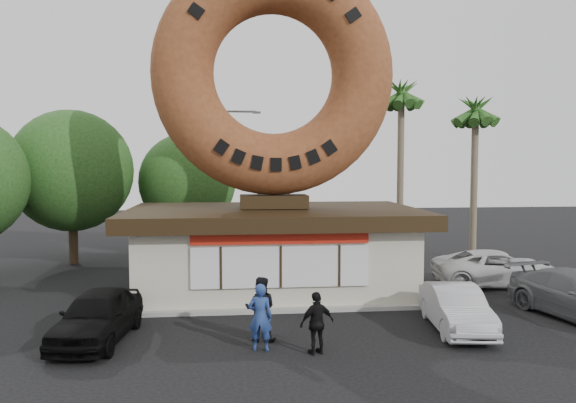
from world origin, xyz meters
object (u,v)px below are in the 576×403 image
(giant_donut, at_px, (273,74))
(person_center, at_px, (260,309))
(donut_shop, at_px, (274,247))
(car_silver, at_px, (456,308))
(street_lamp, at_px, (227,173))
(person_left, at_px, (260,317))
(car_black, at_px, (98,316))
(person_right, at_px, (317,323))
(car_white, at_px, (499,268))

(giant_donut, relative_size, person_center, 5.04)
(donut_shop, bearing_deg, car_silver, -47.61)
(donut_shop, height_order, giant_donut, giant_donut)
(giant_donut, height_order, person_center, giant_donut)
(donut_shop, bearing_deg, street_lamp, 100.50)
(person_left, xyz_separation_m, car_silver, (5.98, 1.26, -0.25))
(donut_shop, distance_m, street_lamp, 10.54)
(car_silver, bearing_deg, person_center, -169.19)
(donut_shop, relative_size, person_center, 6.09)
(person_left, bearing_deg, donut_shop, -86.53)
(donut_shop, distance_m, person_left, 6.96)
(car_black, bearing_deg, person_left, -8.89)
(street_lamp, relative_size, person_right, 4.81)
(street_lamp, relative_size, car_black, 1.86)
(street_lamp, height_order, car_silver, street_lamp)
(person_right, xyz_separation_m, car_black, (-6.02, 1.68, -0.10))
(donut_shop, relative_size, giant_donut, 1.21)
(street_lamp, distance_m, car_white, 15.38)
(giant_donut, xyz_separation_m, car_white, (9.24, 0.02, -7.71))
(donut_shop, relative_size, person_right, 6.74)
(person_left, distance_m, car_white, 12.24)
(giant_donut, distance_m, car_silver, 10.85)
(person_left, height_order, car_silver, person_left)
(car_silver, xyz_separation_m, car_white, (4.14, 5.63, 0.06))
(person_center, height_order, car_white, person_center)
(street_lamp, xyz_separation_m, car_black, (-3.57, -15.61, -3.75))
(donut_shop, xyz_separation_m, car_white, (9.24, 0.04, -1.04))
(person_right, distance_m, car_silver, 4.82)
(person_center, bearing_deg, car_black, 4.24)
(person_right, height_order, car_white, person_right)
(street_lamp, relative_size, car_silver, 1.98)
(donut_shop, bearing_deg, giant_donut, 90.00)
(person_center, bearing_deg, person_left, 96.54)
(donut_shop, xyz_separation_m, car_silver, (5.10, -5.59, -1.10))
(street_lamp, distance_m, person_right, 17.85)
(giant_donut, relative_size, person_left, 5.08)
(person_center, distance_m, car_silver, 5.96)
(person_left, relative_size, car_black, 0.43)
(person_center, bearing_deg, street_lamp, -76.61)
(giant_donut, relative_size, street_lamp, 1.16)
(giant_donut, height_order, car_silver, giant_donut)
(street_lamp, height_order, car_white, street_lamp)
(street_lamp, distance_m, person_center, 16.48)
(car_black, height_order, car_silver, car_black)
(street_lamp, bearing_deg, donut_shop, -79.50)
(giant_donut, bearing_deg, car_black, -134.05)
(giant_donut, relative_size, car_black, 2.16)
(car_black, distance_m, car_white, 15.71)
(person_center, bearing_deg, donut_shop, -88.13)
(car_silver, bearing_deg, car_black, -173.51)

